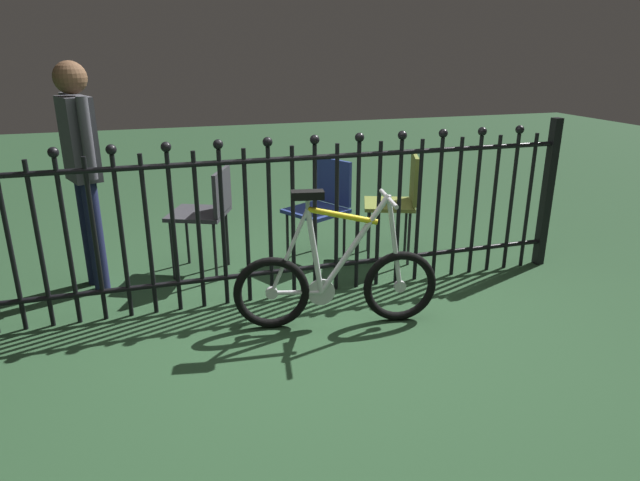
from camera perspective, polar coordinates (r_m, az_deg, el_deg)
ground_plane at (r=3.64m, az=-0.34°, el=-9.18°), size 20.00×20.00×0.00m
iron_fence at (r=3.90m, az=-3.56°, el=2.61°), size 4.33×0.07×1.21m
bicycle at (r=3.59m, az=1.69°, el=-4.21°), size 1.32×0.40×0.91m
chair_charcoal at (r=4.44m, az=-11.48°, el=3.25°), size 0.56×0.56×0.85m
chair_olive at (r=4.71m, az=8.17°, el=4.54°), size 0.53×0.53×0.90m
chair_navy at (r=4.68m, az=0.30°, el=4.11°), size 0.58×0.58×0.85m
person_visitor at (r=4.32m, az=-23.30°, el=7.77°), size 0.28×0.45×1.65m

